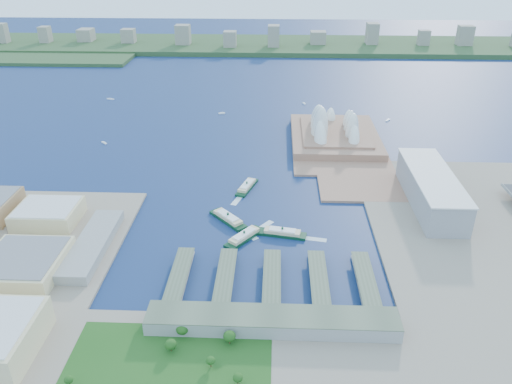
{
  "coord_description": "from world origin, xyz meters",
  "views": [
    {
      "loc": [
        14.82,
        -438.24,
        282.25
      ],
      "look_at": [
        -6.39,
        69.82,
        18.0
      ],
      "focal_mm": 35.0,
      "sensor_mm": 36.0,
      "label": 1
    }
  ],
  "objects_px": {
    "ferry_b": "(247,185)",
    "ferry_c": "(244,235)",
    "opera_house": "(336,121)",
    "ferry_a": "(228,217)",
    "ferry_d": "(282,231)",
    "toaster_building": "(431,189)"
  },
  "relations": [
    {
      "from": "ferry_b",
      "to": "ferry_d",
      "type": "relative_size",
      "value": 0.98
    },
    {
      "from": "ferry_b",
      "to": "ferry_c",
      "type": "xyz_separation_m",
      "value": [
        3.93,
        -115.38,
        0.11
      ]
    },
    {
      "from": "toaster_building",
      "to": "ferry_d",
      "type": "height_order",
      "value": "toaster_building"
    },
    {
      "from": "opera_house",
      "to": "toaster_building",
      "type": "xyz_separation_m",
      "value": [
        90.0,
        -200.0,
        -11.5
      ]
    },
    {
      "from": "ferry_a",
      "to": "ferry_b",
      "type": "bearing_deg",
      "value": 36.65
    },
    {
      "from": "ferry_a",
      "to": "ferry_d",
      "type": "bearing_deg",
      "value": -66.1
    },
    {
      "from": "opera_house",
      "to": "ferry_d",
      "type": "distance_m",
      "value": 285.98
    },
    {
      "from": "opera_house",
      "to": "ferry_a",
      "type": "height_order",
      "value": "opera_house"
    },
    {
      "from": "ferry_c",
      "to": "ferry_d",
      "type": "height_order",
      "value": "ferry_c"
    },
    {
      "from": "ferry_d",
      "to": "opera_house",
      "type": "bearing_deg",
      "value": -5.94
    },
    {
      "from": "ferry_b",
      "to": "ferry_c",
      "type": "distance_m",
      "value": 115.45
    },
    {
      "from": "opera_house",
      "to": "ferry_a",
      "type": "bearing_deg",
      "value": -119.8
    },
    {
      "from": "ferry_d",
      "to": "ferry_c",
      "type": "bearing_deg",
      "value": 113.56
    },
    {
      "from": "ferry_a",
      "to": "ferry_d",
      "type": "height_order",
      "value": "ferry_a"
    },
    {
      "from": "ferry_a",
      "to": "ferry_b",
      "type": "height_order",
      "value": "ferry_a"
    },
    {
      "from": "opera_house",
      "to": "ferry_c",
      "type": "xyz_separation_m",
      "value": [
        -120.59,
        -281.96,
        -27.21
      ]
    },
    {
      "from": "ferry_c",
      "to": "ferry_d",
      "type": "distance_m",
      "value": 40.5
    },
    {
      "from": "opera_house",
      "to": "ferry_c",
      "type": "relative_size",
      "value": 3.55
    },
    {
      "from": "ferry_c",
      "to": "opera_house",
      "type": "bearing_deg",
      "value": -76.29
    },
    {
      "from": "opera_house",
      "to": "ferry_a",
      "type": "relative_size",
      "value": 3.39
    },
    {
      "from": "toaster_building",
      "to": "ferry_a",
      "type": "distance_m",
      "value": 235.83
    },
    {
      "from": "toaster_building",
      "to": "ferry_a",
      "type": "xyz_separation_m",
      "value": [
        -230.8,
        -45.88,
        -15.48
      ]
    }
  ]
}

